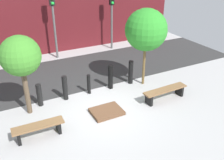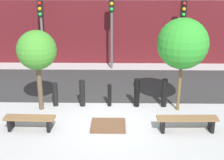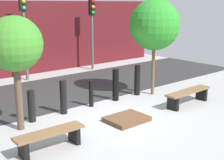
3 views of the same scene
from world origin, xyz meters
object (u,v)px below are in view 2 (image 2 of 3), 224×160
at_px(bollard_far_left, 55,94).
at_px(traffic_light_mid_east, 183,23).
at_px(bollard_right, 137,93).
at_px(bollard_far_right, 164,93).
at_px(bench_right, 187,121).
at_px(bollard_left, 82,93).
at_px(traffic_light_mid_west, 112,19).
at_px(planter_bed, 108,125).
at_px(tree_behind_left_bench, 37,51).
at_px(bollard_center, 109,95).
at_px(bench_left, 30,121).
at_px(tree_behind_right_bench, 183,44).
at_px(traffic_light_west, 41,22).

bearing_deg(bollard_far_left, traffic_light_mid_east, 39.91).
bearing_deg(bollard_right, bollard_far_right, 0.00).
relative_size(bench_right, bollard_left, 1.90).
bearing_deg(traffic_light_mid_west, planter_bed, -90.00).
distance_m(tree_behind_left_bench, bollard_far_right, 4.86).
height_order(bollard_center, bollard_far_right, bollard_far_right).
bearing_deg(traffic_light_mid_east, bollard_far_right, -107.37).
distance_m(bench_left, traffic_light_mid_east, 9.08).
height_order(tree_behind_right_bench, traffic_light_mid_east, traffic_light_mid_east).
height_order(bench_right, bollard_center, bollard_center).
height_order(bollard_left, traffic_light_west, traffic_light_west).
relative_size(bench_right, planter_bed, 1.72).
bearing_deg(tree_behind_right_bench, tree_behind_left_bench, 180.00).
distance_m(bench_left, tree_behind_right_bench, 5.69).
height_order(tree_behind_right_bench, traffic_light_mid_west, traffic_light_mid_west).
xyz_separation_m(tree_behind_right_bench, traffic_light_west, (-6.00, 4.93, -0.11)).
bearing_deg(bollard_center, traffic_light_mid_west, 90.00).
bearing_deg(bollard_center, bench_left, -143.38).
relative_size(bollard_center, bollard_far_right, 0.79).
xyz_separation_m(bollard_center, traffic_light_west, (-3.49, 4.62, 1.95)).
distance_m(bench_right, bollard_far_left, 4.93).
bearing_deg(bench_left, bollard_far_left, 77.24).
bearing_deg(traffic_light_west, bollard_right, -45.72).
xyz_separation_m(planter_bed, bollard_right, (1.02, 1.67, 0.48)).
bearing_deg(bollard_center, bench_right, -36.62).
bearing_deg(tree_behind_left_bench, traffic_light_mid_west, 62.98).
xyz_separation_m(bollard_far_left, bollard_left, (1.02, 0.00, 0.06)).
xyz_separation_m(tree_behind_left_bench, bollard_far_left, (0.47, 0.31, -1.76)).
distance_m(planter_bed, bollard_left, 2.01).
distance_m(planter_bed, tree_behind_left_bench, 3.58).
bearing_deg(planter_bed, bollard_far_left, 140.72).
relative_size(planter_bed, bollard_center, 1.31).
relative_size(tree_behind_left_bench, bollard_far_right, 2.72).
distance_m(bench_left, planter_bed, 2.54).
bearing_deg(tree_behind_right_bench, bollard_far_left, 176.12).
bearing_deg(bollard_far_left, bollard_far_right, 0.00).
bearing_deg(traffic_light_mid_west, traffic_light_west, -179.99).
height_order(tree_behind_left_bench, traffic_light_mid_west, traffic_light_mid_west).
bearing_deg(bollard_center, traffic_light_west, 127.03).
distance_m(bench_left, bollard_center, 3.14).
height_order(bollard_far_left, bollard_center, bollard_far_left).
bearing_deg(bench_left, bollard_right, 29.35).
distance_m(planter_bed, bollard_far_left, 2.67).
bearing_deg(planter_bed, traffic_light_mid_west, 90.00).
relative_size(bollard_center, traffic_light_west, 0.25).
bearing_deg(bollard_far_right, traffic_light_west, 140.09).
bearing_deg(bollard_left, bench_left, -128.65).
height_order(bollard_right, traffic_light_west, traffic_light_west).
bearing_deg(planter_bed, bollard_right, 58.56).
distance_m(bench_right, traffic_light_west, 9.07).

